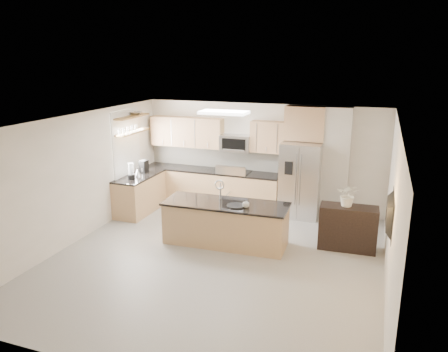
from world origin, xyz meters
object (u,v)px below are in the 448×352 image
at_px(flower_vase, 349,189).
at_px(island, 226,223).
at_px(microwave, 236,143).
at_px(refrigerator, 301,180).
at_px(range, 234,189).
at_px(credenza, 348,228).
at_px(television, 386,214).
at_px(blender, 131,172).
at_px(bowl, 136,113).
at_px(kettle, 138,173).
at_px(cup, 246,205).
at_px(coffee_maker, 144,167).
at_px(platter, 236,206).

bearing_deg(flower_vase, island, -166.09).
distance_m(microwave, refrigerator, 1.82).
bearing_deg(range, credenza, -28.79).
bearing_deg(television, flower_vase, 23.42).
relative_size(microwave, television, 0.71).
relative_size(range, blender, 2.98).
bearing_deg(bowl, credenza, -9.07).
height_order(range, television, television).
distance_m(island, credenza, 2.42).
relative_size(microwave, bowl, 1.90).
xyz_separation_m(island, television, (2.98, -0.97, 0.91)).
bearing_deg(blender, range, 33.94).
height_order(island, flower_vase, flower_vase).
xyz_separation_m(refrigerator, kettle, (-3.68, -1.15, 0.13)).
height_order(bowl, flower_vase, bowl).
bearing_deg(kettle, range, 30.51).
relative_size(island, credenza, 2.29).
xyz_separation_m(microwave, cup, (0.99, -2.40, -0.71)).
distance_m(credenza, coffee_maker, 5.08).
bearing_deg(flower_vase, refrigerator, 127.65).
bearing_deg(kettle, blender, -103.83).
xyz_separation_m(blender, flower_vase, (4.92, -0.18, 0.14)).
bearing_deg(flower_vase, range, 150.95).
bearing_deg(island, coffee_maker, 150.54).
xyz_separation_m(range, platter, (0.79, -2.26, 0.40)).
bearing_deg(cup, flower_vase, 20.67).
height_order(microwave, platter, microwave).
relative_size(refrigerator, television, 1.65).
distance_m(blender, coffee_maker, 0.62).
xyz_separation_m(credenza, blender, (-4.96, 0.19, 0.64)).
xyz_separation_m(credenza, bowl, (-5.13, 0.82, 1.95)).
xyz_separation_m(kettle, television, (5.54, -1.93, 0.33)).
relative_size(credenza, bowl, 2.76).
height_order(coffee_maker, flower_vase, flower_vase).
distance_m(kettle, bowl, 1.45).
xyz_separation_m(cup, flower_vase, (1.85, 0.70, 0.31)).
bearing_deg(microwave, blender, -143.76).
bearing_deg(platter, kettle, 159.30).
relative_size(coffee_maker, bowl, 0.76).
height_order(cup, television, television).
bearing_deg(range, microwave, 90.00).
bearing_deg(range, blender, -146.06).
bearing_deg(refrigerator, credenza, -51.52).
height_order(refrigerator, platter, refrigerator).
relative_size(island, blender, 6.62).
height_order(credenza, coffee_maker, coffee_maker).
height_order(platter, kettle, kettle).
distance_m(platter, flower_vase, 2.19).
relative_size(blender, kettle, 1.63).
height_order(island, blender, blender).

